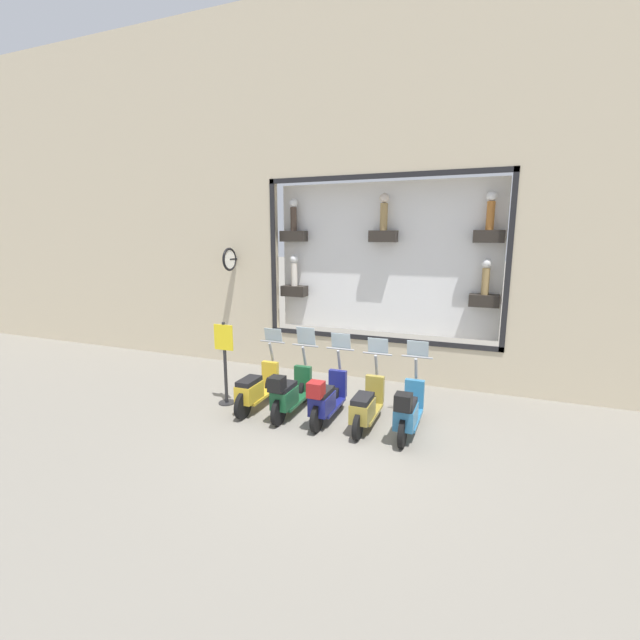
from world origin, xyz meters
TOP-DOWN VIEW (x-y plane):
  - ground_plane at (0.00, 0.00)m, footprint 120.00×120.00m
  - building_facade at (3.60, 0.00)m, footprint 1.23×36.00m
  - scooter_teal_0 at (0.57, -1.28)m, footprint 1.80×0.60m
  - scooter_olive_1 at (0.63, -0.49)m, footprint 1.80×0.60m
  - scooter_navy_2 at (0.57, 0.31)m, footprint 1.81×0.60m
  - scooter_green_3 at (0.57, 1.11)m, footprint 1.81×0.60m
  - scooter_yellow_4 at (0.63, 1.91)m, footprint 1.81×0.60m
  - shop_sign_post at (0.65, 2.67)m, footprint 0.36×0.45m

SIDE VIEW (x-z plane):
  - ground_plane at x=0.00m, z-range 0.00..0.00m
  - scooter_olive_1 at x=0.63m, z-range -0.36..1.21m
  - scooter_yellow_4 at x=0.63m, z-range -0.35..1.24m
  - scooter_teal_0 at x=0.57m, z-range -0.32..1.27m
  - scooter_navy_2 at x=0.57m, z-range -0.32..1.28m
  - scooter_green_3 at x=0.57m, z-range -0.35..1.32m
  - shop_sign_post at x=0.65m, z-range 0.08..1.89m
  - building_facade at x=3.60m, z-range 0.10..9.36m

